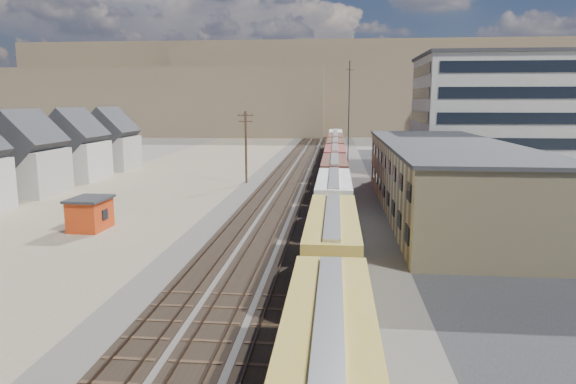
# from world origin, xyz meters

# --- Properties ---
(ground) EXTENTS (300.00, 300.00, 0.00)m
(ground) POSITION_xyz_m (0.00, 0.00, 0.00)
(ground) COLOR #6B6356
(ground) RESTS_ON ground
(ballast_bed) EXTENTS (18.00, 200.00, 0.06)m
(ballast_bed) POSITION_xyz_m (0.00, 50.00, 0.03)
(ballast_bed) COLOR #4C4742
(ballast_bed) RESTS_ON ground
(dirt_yard) EXTENTS (24.00, 180.00, 0.03)m
(dirt_yard) POSITION_xyz_m (-20.00, 40.00, 0.01)
(dirt_yard) COLOR #86755C
(dirt_yard) RESTS_ON ground
(asphalt_lot) EXTENTS (26.00, 120.00, 0.04)m
(asphalt_lot) POSITION_xyz_m (22.00, 35.00, 0.02)
(asphalt_lot) COLOR #232326
(asphalt_lot) RESTS_ON ground
(rail_tracks) EXTENTS (11.40, 200.00, 0.24)m
(rail_tracks) POSITION_xyz_m (-0.55, 50.00, 0.11)
(rail_tracks) COLOR black
(rail_tracks) RESTS_ON ground
(freight_train) EXTENTS (3.00, 119.74, 4.46)m
(freight_train) POSITION_xyz_m (3.80, 40.01, 2.79)
(freight_train) COLOR black
(freight_train) RESTS_ON ground
(warehouse) EXTENTS (12.40, 40.40, 7.25)m
(warehouse) POSITION_xyz_m (14.98, 25.00, 3.65)
(warehouse) COLOR tan
(warehouse) RESTS_ON ground
(office_tower) EXTENTS (22.60, 18.60, 18.45)m
(office_tower) POSITION_xyz_m (27.95, 54.95, 9.26)
(office_tower) COLOR #9E998E
(office_tower) RESTS_ON ground
(utility_pole_north) EXTENTS (2.20, 0.32, 10.00)m
(utility_pole_north) POSITION_xyz_m (-8.50, 42.00, 5.30)
(utility_pole_north) COLOR #382619
(utility_pole_north) RESTS_ON ground
(radio_mast) EXTENTS (1.20, 0.16, 18.00)m
(radio_mast) POSITION_xyz_m (6.00, 60.00, 9.12)
(radio_mast) COLOR black
(radio_mast) RESTS_ON ground
(hills_north) EXTENTS (265.00, 80.00, 32.00)m
(hills_north) POSITION_xyz_m (0.17, 167.92, 14.10)
(hills_north) COLOR brown
(hills_north) RESTS_ON ground
(maintenance_shed) EXTENTS (3.23, 4.10, 2.93)m
(maintenance_shed) POSITION_xyz_m (-17.72, 14.48, 1.50)
(maintenance_shed) COLOR #C33912
(maintenance_shed) RESTS_ON ground
(parked_car_red) EXTENTS (2.07, 5.02, 1.70)m
(parked_car_red) POSITION_xyz_m (16.44, 7.51, 0.85)
(parked_car_red) COLOR #9F2B0E
(parked_car_red) RESTS_ON ground
(parked_car_blue) EXTENTS (5.28, 6.08, 1.56)m
(parked_car_blue) POSITION_xyz_m (27.35, 58.30, 0.78)
(parked_car_blue) COLOR navy
(parked_car_blue) RESTS_ON ground
(parked_car_far) EXTENTS (3.29, 4.75, 1.50)m
(parked_car_far) POSITION_xyz_m (29.85, 41.07, 0.75)
(parked_car_far) COLOR silver
(parked_car_far) RESTS_ON ground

